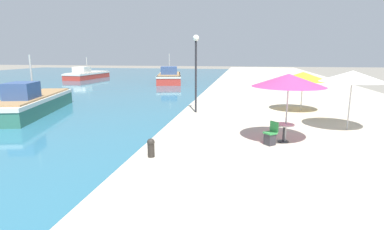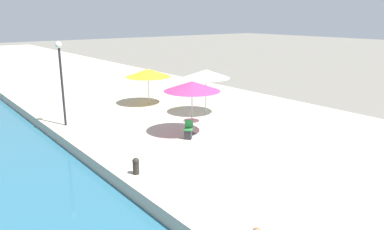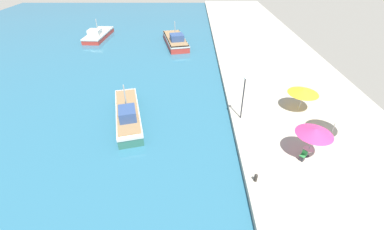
# 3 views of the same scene
# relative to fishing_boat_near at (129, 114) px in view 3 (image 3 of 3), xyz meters

# --- Properties ---
(water_basin) EXTENTS (56.00, 90.00, 0.04)m
(water_basin) POSITION_rel_fishing_boat_near_xyz_m (-17.68, 18.32, -0.80)
(water_basin) COLOR #2D6B84
(water_basin) RESTS_ON ground_plane
(quay_promenade) EXTENTS (16.00, 90.00, 0.55)m
(quay_promenade) POSITION_rel_fishing_boat_near_xyz_m (18.32, 18.32, -0.54)
(quay_promenade) COLOR #BCB29E
(quay_promenade) RESTS_ON ground_plane
(fishing_boat_near) EXTENTS (4.51, 9.42, 3.94)m
(fishing_boat_near) POSITION_rel_fishing_boat_near_xyz_m (0.00, 0.00, 0.00)
(fishing_boat_near) COLOR #33705B
(fishing_boat_near) RESTS_ON water_basin
(fishing_boat_mid) EXTENTS (5.29, 10.46, 4.02)m
(fishing_boat_mid) POSITION_rel_fishing_boat_near_xyz_m (3.49, 23.63, 0.01)
(fishing_boat_mid) COLOR red
(fishing_boat_mid) RESTS_ON water_basin
(fishing_boat_far) EXTENTS (3.54, 9.24, 3.46)m
(fishing_boat_far) POSITION_rel_fishing_boat_near_xyz_m (-11.39, 27.58, -0.09)
(fishing_boat_far) COLOR red
(fishing_boat_far) RESTS_ON water_basin
(cafe_umbrella_pink) EXTENTS (2.83, 2.83, 2.73)m
(cafe_umbrella_pink) POSITION_rel_fishing_boat_near_xyz_m (15.77, -5.78, 2.21)
(cafe_umbrella_pink) COLOR #B7B7B7
(cafe_umbrella_pink) RESTS_ON quay_promenade
(cafe_umbrella_white) EXTENTS (2.87, 2.87, 2.74)m
(cafe_umbrella_white) POSITION_rel_fishing_boat_near_xyz_m (18.91, -3.11, 2.21)
(cafe_umbrella_white) COLOR #B7B7B7
(cafe_umbrella_white) RESTS_ON quay_promenade
(cafe_umbrella_striped) EXTENTS (3.05, 3.05, 2.40)m
(cafe_umbrella_striped) POSITION_rel_fishing_boat_near_xyz_m (17.58, 1.35, 1.87)
(cafe_umbrella_striped) COLOR #B7B7B7
(cafe_umbrella_striped) RESTS_ON quay_promenade
(cafe_table) EXTENTS (0.80, 0.80, 0.74)m
(cafe_table) POSITION_rel_fishing_boat_near_xyz_m (15.70, -5.81, 0.26)
(cafe_table) COLOR #333338
(cafe_table) RESTS_ON quay_promenade
(cafe_chair_left) EXTENTS (0.59, 0.58, 0.91)m
(cafe_chair_left) POSITION_rel_fishing_boat_near_xyz_m (15.15, -6.28, 0.06)
(cafe_chair_left) COLOR #2D2D33
(cafe_chair_left) RESTS_ON quay_promenade
(mooring_bollard) EXTENTS (0.26, 0.26, 0.65)m
(mooring_bollard) POSITION_rel_fishing_boat_near_xyz_m (11.01, -8.43, 0.08)
(mooring_bollard) COLOR #2D2823
(mooring_bollard) RESTS_ON quay_promenade
(lamppost) EXTENTS (0.36, 0.36, 4.56)m
(lamppost) POSITION_rel_fishing_boat_near_xyz_m (11.22, -0.26, 2.82)
(lamppost) COLOR #232328
(lamppost) RESTS_ON quay_promenade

